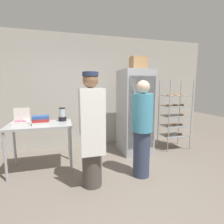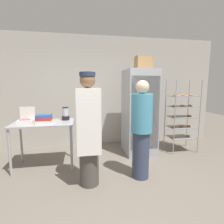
% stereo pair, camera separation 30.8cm
% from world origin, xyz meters
% --- Properties ---
extents(ground_plane, '(14.00, 14.00, 0.00)m').
position_xyz_m(ground_plane, '(0.00, 0.00, 0.00)').
color(ground_plane, '#6B6056').
extents(back_wall, '(6.40, 0.12, 2.82)m').
position_xyz_m(back_wall, '(0.00, 2.40, 1.41)').
color(back_wall, '#ADA89E').
rests_on(back_wall, ground_plane).
extents(refrigerator, '(0.67, 0.78, 1.91)m').
position_xyz_m(refrigerator, '(0.82, 1.53, 0.96)').
color(refrigerator, '#9EA0A5').
rests_on(refrigerator, ground_plane).
extents(baking_rack, '(0.64, 0.47, 1.68)m').
position_xyz_m(baking_rack, '(1.86, 1.46, 0.84)').
color(baking_rack, '#93969B').
rests_on(baking_rack, ground_plane).
extents(prep_counter, '(1.11, 0.69, 0.87)m').
position_xyz_m(prep_counter, '(-1.21, 1.16, 0.77)').
color(prep_counter, '#9EA0A5').
rests_on(prep_counter, ground_plane).
extents(donut_box, '(0.28, 0.24, 0.28)m').
position_xyz_m(donut_box, '(-1.53, 1.24, 0.92)').
color(donut_box, silver).
rests_on(donut_box, prep_counter).
extents(blender_pitcher, '(0.15, 0.15, 0.26)m').
position_xyz_m(blender_pitcher, '(-0.81, 1.33, 0.99)').
color(blender_pitcher, black).
rests_on(blender_pitcher, prep_counter).
extents(binder_stack, '(0.29, 0.22, 0.16)m').
position_xyz_m(binder_stack, '(-1.18, 1.08, 0.95)').
color(binder_stack, silver).
rests_on(binder_stack, prep_counter).
extents(cardboard_storage_box, '(0.36, 0.28, 0.31)m').
position_xyz_m(cardboard_storage_box, '(0.91, 1.60, 2.06)').
color(cardboard_storage_box, '#A87F51').
rests_on(cardboard_storage_box, refrigerator).
extents(person_baker, '(0.37, 0.39, 1.75)m').
position_xyz_m(person_baker, '(-0.40, 0.36, 0.91)').
color(person_baker, '#47423D').
rests_on(person_baker, ground_plane).
extents(person_customer, '(0.35, 0.35, 1.64)m').
position_xyz_m(person_customer, '(0.47, 0.42, 0.84)').
color(person_customer, '#333D56').
rests_on(person_customer, ground_plane).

